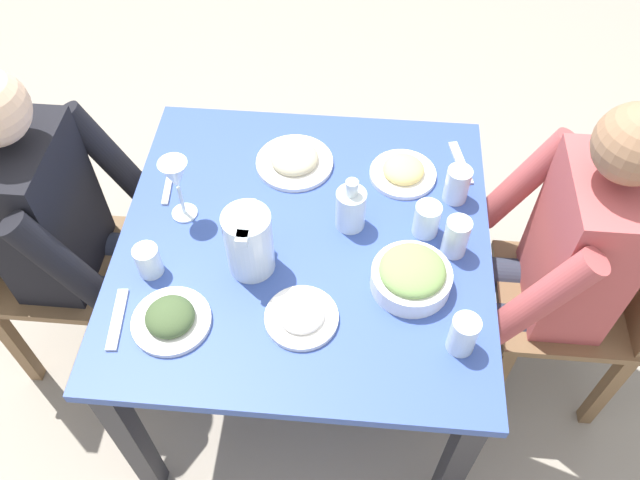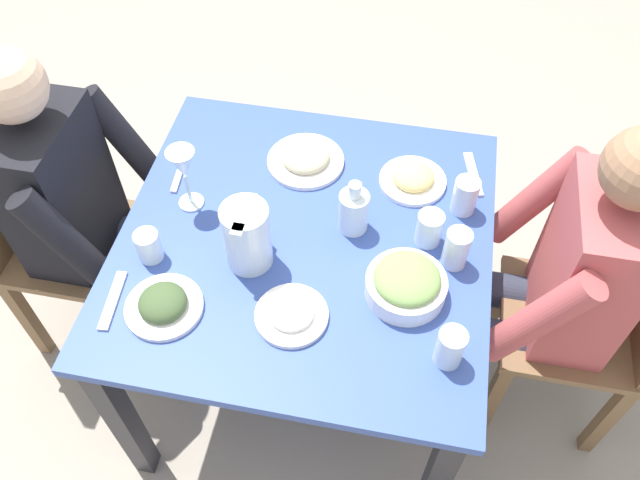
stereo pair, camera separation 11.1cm
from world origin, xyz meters
name	(u,v)px [view 2 (the right image)]	position (x,y,z in m)	size (l,w,h in m)	color
ground_plane	(309,365)	(0.00, 0.00, 0.00)	(8.00, 8.00, 0.00)	gray
dining_table	(306,262)	(0.00, 0.00, 0.63)	(0.98, 0.98, 0.74)	#334C99
chair_near	(605,318)	(0.06, -0.86, 0.50)	(0.40, 0.40, 0.88)	brown
chair_far	(45,229)	(0.06, 0.86, 0.50)	(0.40, 0.40, 0.88)	brown
diner_near	(546,277)	(0.06, -0.65, 0.65)	(0.48, 0.53, 1.18)	#B24C4C
diner_far	(93,208)	(0.06, 0.65, 0.65)	(0.48, 0.53, 1.18)	black
water_pitcher	(247,236)	(-0.10, 0.12, 0.83)	(0.16, 0.12, 0.19)	silver
salad_bowl	(406,283)	(-0.12, -0.28, 0.78)	(0.20, 0.20, 0.09)	white
plate_dolmas	(163,304)	(-0.28, 0.29, 0.76)	(0.19, 0.19, 0.06)	white
plate_fries	(413,178)	(0.25, -0.26, 0.76)	(0.19, 0.19, 0.05)	white
plate_beans	(306,158)	(0.27, 0.06, 0.76)	(0.22, 0.22, 0.05)	white
plate_yoghurt	(291,314)	(-0.25, -0.02, 0.75)	(0.18, 0.18, 0.04)	white
water_glass_by_pitcher	(456,249)	(-0.01, -0.39, 0.80)	(0.07, 0.07, 0.11)	silver
water_glass_near_left	(465,196)	(0.18, -0.40, 0.79)	(0.07, 0.07, 0.11)	silver
water_glass_center	(149,246)	(-0.14, 0.38, 0.78)	(0.06, 0.06, 0.09)	silver
water_glass_far_right	(450,347)	(-0.29, -0.39, 0.79)	(0.07, 0.07, 0.11)	silver
water_glass_near_right	(429,228)	(0.05, -0.32, 0.79)	(0.07, 0.07, 0.10)	silver
wine_glass	(183,167)	(0.06, 0.33, 0.88)	(0.08, 0.08, 0.20)	silver
oil_carafe	(353,213)	(0.06, -0.12, 0.79)	(0.08, 0.08, 0.16)	silver
fork_near	(473,174)	(0.32, -0.43, 0.74)	(0.17, 0.03, 0.01)	silver
knife_near	(181,169)	(0.18, 0.40, 0.74)	(0.18, 0.02, 0.01)	silver
fork_far	(113,300)	(-0.29, 0.42, 0.74)	(0.17, 0.03, 0.01)	silver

